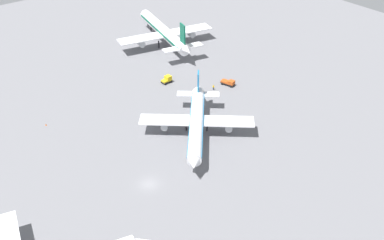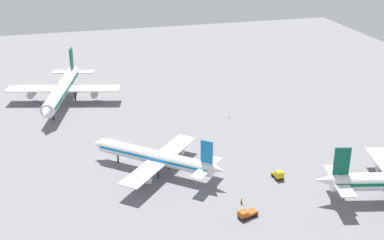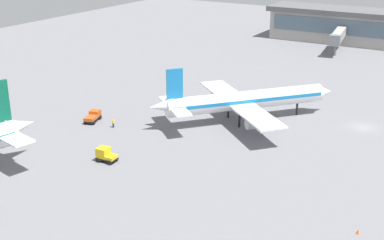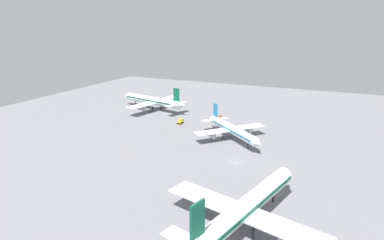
# 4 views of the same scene
# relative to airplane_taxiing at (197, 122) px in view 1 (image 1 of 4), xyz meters

# --- Properties ---
(ground) EXTENTS (288.00, 288.00, 0.00)m
(ground) POSITION_rel_airplane_taxiing_xyz_m (-21.21, -8.39, -4.27)
(ground) COLOR slate
(airplane_taxiing) EXTENTS (28.93, 31.54, 11.74)m
(airplane_taxiing) POSITION_rel_airplane_taxiing_xyz_m (0.00, 0.00, 0.00)
(airplane_taxiing) COLOR white
(airplane_taxiing) RESTS_ON ground
(airplane_distant) EXTENTS (36.57, 44.91, 13.80)m
(airplane_distant) POSITION_rel_airplane_taxiing_xyz_m (28.34, 53.90, 0.75)
(airplane_distant) COLOR white
(airplane_distant) RESTS_ON ground
(pushback_tractor) EXTENTS (3.23, 4.76, 1.90)m
(pushback_tractor) POSITION_rel_airplane_taxiing_xyz_m (25.56, 15.11, -3.30)
(pushback_tractor) COLOR black
(pushback_tractor) RESTS_ON ground
(baggage_tug) EXTENTS (3.30, 2.36, 2.30)m
(baggage_tug) POSITION_rel_airplane_taxiing_xyz_m (11.27, 28.81, -3.11)
(baggage_tug) COLOR black
(baggage_tug) RESTS_ON ground
(ground_crew_worker) EXTENTS (0.51, 0.53, 1.67)m
(ground_crew_worker) POSITION_rel_airplane_taxiing_xyz_m (19.89, 15.94, -3.42)
(ground_crew_worker) COLOR #1E2338
(ground_crew_worker) RESTS_ON ground
(safety_cone_mid_apron) EXTENTS (0.44, 0.44, 0.60)m
(safety_cone_mid_apron) POSITION_rel_airplane_taxiing_xyz_m (-29.80, 29.88, -3.97)
(safety_cone_mid_apron) COLOR #EA590C
(safety_cone_mid_apron) RESTS_ON ground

